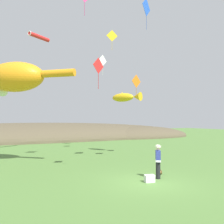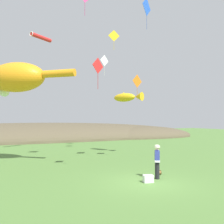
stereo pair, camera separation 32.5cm
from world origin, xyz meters
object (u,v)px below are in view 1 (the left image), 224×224
at_px(kite_spool, 160,172).
at_px(kite_fish_windsock, 126,97).
at_px(kite_diamond_red, 98,66).
at_px(kite_diamond_white, 103,61).
at_px(kite_diamond_gold, 112,36).
at_px(picnic_cooler, 150,179).
at_px(kite_diamond_orange, 136,82).
at_px(festival_attendant, 158,160).
at_px(kite_diamond_blue, 146,7).
at_px(kite_tube_streamer, 39,37).
at_px(kite_giant_cat, 8,78).

height_order(kite_spool, kite_fish_windsock, kite_fish_windsock).
xyz_separation_m(kite_diamond_red, kite_diamond_white, (4.10, 8.32, 2.52)).
xyz_separation_m(kite_diamond_gold, kite_diamond_white, (-1.51, -1.00, -2.95)).
bearing_deg(picnic_cooler, kite_diamond_orange, 63.07).
bearing_deg(kite_diamond_orange, picnic_cooler, -116.93).
bearing_deg(kite_diamond_gold, festival_attendant, -105.63).
height_order(kite_spool, kite_diamond_white, kite_diamond_white).
xyz_separation_m(kite_diamond_gold, kite_diamond_blue, (-1.87, -8.85, -1.01)).
distance_m(festival_attendant, kite_spool, 1.31).
bearing_deg(kite_diamond_white, festival_attendant, -99.53).
height_order(picnic_cooler, kite_diamond_white, kite_diamond_white).
xyz_separation_m(kite_fish_windsock, kite_diamond_orange, (-1.12, -3.54, 0.88)).
bearing_deg(kite_diamond_red, kite_spool, -33.07).
bearing_deg(kite_diamond_orange, kite_diamond_white, 93.69).
xyz_separation_m(festival_attendant, kite_diamond_blue, (1.48, 3.14, 9.75)).
height_order(kite_tube_streamer, kite_diamond_red, kite_tube_streamer).
distance_m(kite_diamond_gold, kite_diamond_blue, 9.10).
xyz_separation_m(festival_attendant, kite_fish_windsock, (3.31, 9.10, 4.20)).
height_order(kite_tube_streamer, kite_diamond_orange, kite_tube_streamer).
bearing_deg(kite_tube_streamer, kite_diamond_gold, -2.91).
bearing_deg(festival_attendant, kite_tube_streamer, 107.56).
bearing_deg(kite_tube_streamer, kite_diamond_red, -80.32).
xyz_separation_m(kite_spool, kite_diamond_gold, (2.68, 11.23, 11.58)).
relative_size(festival_attendant, kite_spool, 6.76).
distance_m(kite_diamond_red, kite_diamond_orange, 5.31).
relative_size(kite_spool, kite_diamond_white, 0.13).
xyz_separation_m(kite_diamond_red, kite_diamond_orange, (4.45, 2.89, -0.20)).
xyz_separation_m(kite_diamond_orange, kite_diamond_white, (-0.35, 5.43, 2.73)).
height_order(kite_fish_windsock, kite_diamond_white, kite_diamond_white).
height_order(kite_diamond_gold, kite_diamond_white, kite_diamond_gold).
xyz_separation_m(kite_giant_cat, kite_fish_windsock, (10.06, 0.71, -0.93)).
distance_m(kite_diamond_orange, kite_diamond_blue, 5.30).
bearing_deg(kite_giant_cat, picnic_cooler, -56.02).
bearing_deg(kite_diamond_gold, kite_diamond_red, -121.06).
height_order(festival_attendant, kite_fish_windsock, kite_fish_windsock).
bearing_deg(kite_spool, kite_diamond_gold, 76.59).
bearing_deg(kite_diamond_blue, kite_tube_streamer, 120.31).
bearing_deg(kite_diamond_red, picnic_cooler, -64.94).
height_order(festival_attendant, kite_diamond_red, kite_diamond_red).
distance_m(kite_diamond_red, kite_diamond_white, 9.61).
distance_m(kite_giant_cat, kite_diamond_blue, 10.79).
bearing_deg(kite_diamond_white, kite_fish_windsock, -52.16).
relative_size(festival_attendant, kite_diamond_gold, 0.85).
relative_size(picnic_cooler, kite_diamond_blue, 0.25).
bearing_deg(kite_diamond_white, kite_diamond_gold, 33.48).
height_order(kite_giant_cat, kite_diamond_gold, kite_diamond_gold).
bearing_deg(kite_spool, kite_diamond_white, 83.48).
xyz_separation_m(kite_fish_windsock, kite_diamond_white, (-1.47, 1.89, 3.61)).
bearing_deg(kite_tube_streamer, kite_diamond_white, -13.36).
relative_size(kite_giant_cat, kite_tube_streamer, 3.02).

